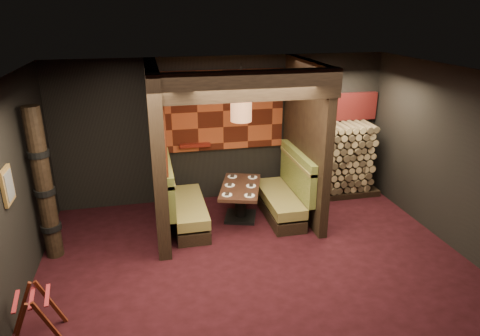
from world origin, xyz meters
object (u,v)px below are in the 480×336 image
Objects in this scene: booth_bench_left at (183,205)px; pendant_lamp at (241,108)px; luggage_rack at (35,314)px; firewood_stack at (337,160)px; booth_bench_right at (285,195)px; totem_column at (44,186)px; dining_table at (240,198)px.

booth_bench_left is 2.00m from pendant_lamp.
firewood_stack is at bearing 31.32° from luggage_rack.
totem_column reaches higher than booth_bench_right.
luggage_rack is at bearing -140.82° from pendant_lamp.
dining_table is 2.31m from firewood_stack.
luggage_rack is 2.09m from totem_column.
pendant_lamp is at bearing -0.65° from booth_bench_left.
dining_table is at bearing 177.40° from booth_bench_right.
booth_bench_left is 0.92× the size of firewood_stack.
pendant_lamp is at bearing 9.71° from totem_column.
booth_bench_right is at bearing 0.00° from booth_bench_left.
pendant_lamp is 0.57× the size of firewood_stack.
totem_column is at bearing 94.10° from luggage_rack.
luggage_rack is 0.41× the size of firewood_stack.
totem_column is at bearing -169.41° from dining_table.
booth_bench_left is at bearing -167.83° from firewood_stack.
luggage_rack is at bearing -148.68° from firewood_stack.
totem_column is at bearing -165.25° from booth_bench_left.
luggage_rack is at bearing -147.36° from booth_bench_right.
booth_bench_left is 3.34m from firewood_stack.
totem_column is 1.39× the size of firewood_stack.
booth_bench_left is 2.30m from totem_column.
totem_column is 5.50m from firewood_stack.
dining_table is at bearing 39.74° from luggage_rack.
booth_bench_right is at bearing -152.65° from firewood_stack.
booth_bench_right is 1.64× the size of pendant_lamp.
totem_column reaches higher than firewood_stack.
firewood_stack is (3.25, 0.70, 0.35)m from booth_bench_left.
luggage_rack is at bearing -128.39° from booth_bench_left.
booth_bench_left is at bearing -177.94° from dining_table.
pendant_lamp is (-0.84, -0.01, 1.70)m from booth_bench_right.
dining_table is 1.41× the size of pendant_lamp.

